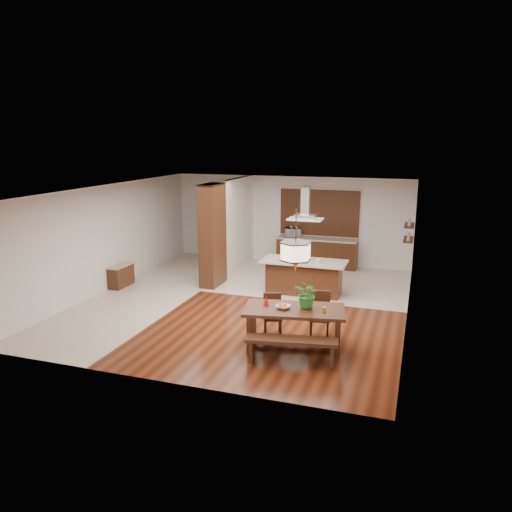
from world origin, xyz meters
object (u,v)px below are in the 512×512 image
(dining_chair_left, at_px, (273,315))
(range_hood, at_px, (306,203))
(hallway_console, at_px, (121,276))
(pendant_lantern, at_px, (296,239))
(fruit_bowl, at_px, (283,307))
(kitchen_island, at_px, (304,277))
(dining_bench, at_px, (291,351))
(dining_chair_right, at_px, (320,315))
(foliage_plant, at_px, (308,294))
(microwave, at_px, (293,232))
(dining_table, at_px, (294,319))
(island_cup, at_px, (318,261))

(dining_chair_left, bearing_deg, range_hood, 69.75)
(hallway_console, xyz_separation_m, dining_chair_left, (5.10, -2.05, 0.13))
(pendant_lantern, bearing_deg, fruit_bowl, -159.48)
(pendant_lantern, height_order, kitchen_island, pendant_lantern)
(dining_bench, xyz_separation_m, range_hood, (-0.76, 4.27, 2.22))
(dining_chair_right, distance_m, range_hood, 3.62)
(foliage_plant, bearing_deg, microwave, 106.87)
(microwave, bearing_deg, pendant_lantern, -95.34)
(dining_bench, relative_size, dining_chair_right, 1.77)
(dining_chair_right, distance_m, foliage_plant, 0.86)
(hallway_console, bearing_deg, dining_table, -24.14)
(island_cup, bearing_deg, foliage_plant, -82.11)
(dining_bench, height_order, foliage_plant, foliage_plant)
(dining_chair_left, bearing_deg, kitchen_island, 69.75)
(dining_chair_left, height_order, dining_chair_right, dining_chair_right)
(dining_chair_right, relative_size, island_cup, 8.13)
(hallway_console, height_order, dining_table, dining_table)
(hallway_console, bearing_deg, pendant_lantern, -24.14)
(dining_table, height_order, dining_chair_left, dining_chair_left)
(dining_bench, distance_m, microwave, 7.58)
(dining_chair_left, distance_m, microwave, 6.22)
(pendant_lantern, bearing_deg, kitchen_island, 99.97)
(range_hood, xyz_separation_m, island_cup, (0.40, -0.10, -1.48))
(dining_bench, bearing_deg, hallway_console, 150.78)
(dining_chair_left, xyz_separation_m, dining_chair_right, (0.98, 0.18, 0.05))
(dining_chair_right, height_order, foliage_plant, foliage_plant)
(foliage_plant, height_order, range_hood, range_hood)
(microwave, bearing_deg, hallway_console, -154.63)
(dining_bench, distance_m, kitchen_island, 4.33)
(island_cup, bearing_deg, pendant_lantern, -86.28)
(dining_bench, relative_size, dining_chair_left, 1.95)
(dining_table, bearing_deg, fruit_bowl, -159.48)
(dining_table, xyz_separation_m, microwave, (-1.72, 6.59, 0.48))
(range_hood, xyz_separation_m, microwave, (-1.10, 3.03, -1.37))
(dining_chair_right, relative_size, foliage_plant, 1.73)
(dining_chair_left, relative_size, microwave, 1.70)
(foliage_plant, distance_m, microwave, 6.76)
(microwave, bearing_deg, dining_chair_right, -90.38)
(dining_bench, xyz_separation_m, fruit_bowl, (-0.34, 0.63, 0.62))
(dining_table, relative_size, dining_bench, 1.24)
(fruit_bowl, xyz_separation_m, range_hood, (-0.41, 3.64, 1.60))
(dining_chair_left, xyz_separation_m, range_hood, (-0.02, 3.05, 2.02))
(hallway_console, height_order, fruit_bowl, fruit_bowl)
(dining_bench, xyz_separation_m, island_cup, (-0.36, 4.16, 0.74))
(hallway_console, distance_m, dining_bench, 6.69)
(dining_chair_right, bearing_deg, pendant_lantern, -128.96)
(pendant_lantern, distance_m, microwave, 6.91)
(foliage_plant, bearing_deg, dining_chair_left, 155.10)
(dining_table, height_order, fruit_bowl, fruit_bowl)
(dining_bench, distance_m, dining_chair_right, 1.44)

